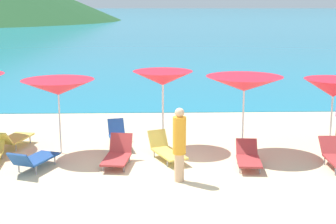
{
  "coord_description": "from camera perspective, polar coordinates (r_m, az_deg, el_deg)",
  "views": [
    {
      "loc": [
        -0.1,
        -12.1,
        4.24
      ],
      "look_at": [
        0.34,
        1.88,
        1.2
      ],
      "focal_mm": 53.41,
      "sensor_mm": 36.0,
      "label": 1
    }
  ],
  "objects": [
    {
      "name": "ground_plane",
      "position": [
        22.53,
        -1.54,
        1.03
      ],
      "size": [
        50.0,
        100.0,
        0.3
      ],
      "primitive_type": "cube",
      "color": "beige"
    },
    {
      "name": "ocean_water",
      "position": [
        239.38,
        -1.84,
        11.25
      ],
      "size": [
        650.0,
        440.0,
        0.02
      ],
      "primitive_type": "cube",
      "color": "teal",
      "rests_on": "ground_plane"
    },
    {
      "name": "umbrella_2",
      "position": [
        14.41,
        -12.43,
        2.76
      ],
      "size": [
        2.11,
        2.11,
        2.15
      ],
      "color": "silver",
      "rests_on": "ground_plane"
    },
    {
      "name": "umbrella_3",
      "position": [
        14.76,
        -0.6,
        3.86
      ],
      "size": [
        1.84,
        1.84,
        2.3
      ],
      "color": "silver",
      "rests_on": "ground_plane"
    },
    {
      "name": "umbrella_4",
      "position": [
        14.37,
        8.69,
        3.2
      ],
      "size": [
        2.28,
        2.28,
        2.23
      ],
      "color": "silver",
      "rests_on": "ground_plane"
    },
    {
      "name": "umbrella_5",
      "position": [
        15.51,
        18.36,
        2.6
      ],
      "size": [
        1.9,
        1.9,
        2.07
      ],
      "color": "silver",
      "rests_on": "ground_plane"
    },
    {
      "name": "lounge_chair_0",
      "position": [
        13.95,
        18.65,
        -4.81
      ],
      "size": [
        0.57,
        1.69,
        0.66
      ],
      "rotation": [
        0.0,
        0.0,
        -0.02
      ],
      "color": "#A53333",
      "rests_on": "ground_plane"
    },
    {
      "name": "lounge_chair_2",
      "position": [
        13.5,
        -5.76,
        -4.8
      ],
      "size": [
        0.81,
        1.51,
        0.73
      ],
      "rotation": [
        0.0,
        0.0,
        -0.13
      ],
      "color": "#A53333",
      "rests_on": "ground_plane"
    },
    {
      "name": "lounge_chair_3",
      "position": [
        15.6,
        -17.49,
        -2.88
      ],
      "size": [
        1.02,
        1.78,
        0.7
      ],
      "rotation": [
        0.0,
        0.0,
        2.89
      ],
      "color": "#D8BF4C",
      "rests_on": "ground_plane"
    },
    {
      "name": "lounge_chair_5",
      "position": [
        13.89,
        -0.24,
        -4.3
      ],
      "size": [
        1.11,
        1.66,
        0.7
      ],
      "rotation": [
        0.0,
        0.0,
        0.4
      ],
      "color": "#D8BF4C",
      "rests_on": "ground_plane"
    },
    {
      "name": "lounge_chair_7",
      "position": [
        15.22,
        -5.65,
        -2.73
      ],
      "size": [
        0.82,
        1.6,
        0.72
      ],
      "rotation": [
        0.0,
        0.0,
        0.21
      ],
      "color": "#1E478C",
      "rests_on": "ground_plane"
    },
    {
      "name": "lounge_chair_8",
      "position": [
        13.44,
        9.14,
        -5.07
      ],
      "size": [
        0.72,
        1.47,
        0.61
      ],
      "rotation": [
        0.0,
        0.0,
        -0.09
      ],
      "color": "#A53333",
      "rests_on": "ground_plane"
    },
    {
      "name": "lounge_chair_9",
      "position": [
        13.46,
        -15.1,
        -5.19
      ],
      "size": [
        1.13,
        1.63,
        0.64
      ],
      "rotation": [
        0.0,
        0.0,
        2.76
      ],
      "color": "#1E478C",
      "rests_on": "ground_plane"
    },
    {
      "name": "beachgoer_2",
      "position": [
        12.02,
        1.31,
        -3.5
      ],
      "size": [
        0.32,
        0.32,
        1.83
      ],
      "rotation": [
        0.0,
        0.0,
        4.93
      ],
      "color": "#DBAA84",
      "rests_on": "ground_plane"
    }
  ]
}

